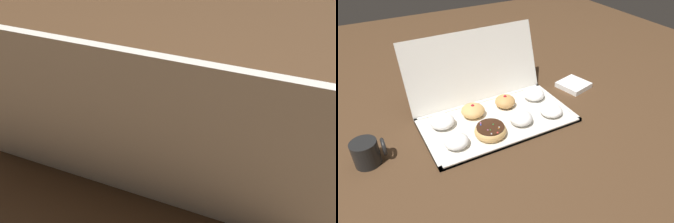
% 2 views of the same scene
% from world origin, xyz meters
% --- Properties ---
extents(ground_plane, '(3.00, 3.00, 0.00)m').
position_xyz_m(ground_plane, '(0.00, 0.00, 0.00)').
color(ground_plane, '#4C331E').
extents(donut_box, '(0.57, 0.30, 0.01)m').
position_xyz_m(donut_box, '(0.00, 0.00, 0.01)').
color(donut_box, silver).
rests_on(donut_box, ground).
extents(box_lid_open, '(0.57, 0.11, 0.28)m').
position_xyz_m(box_lid_open, '(0.00, 0.21, 0.14)').
color(box_lid_open, silver).
rests_on(box_lid_open, ground).
extents(powdered_filled_donut_0, '(0.09, 0.09, 0.04)m').
position_xyz_m(powdered_filled_donut_0, '(-0.19, -0.07, 0.03)').
color(powdered_filled_donut_0, white).
rests_on(powdered_filled_donut_0, donut_box).
extents(sprinkle_donut_1, '(0.12, 0.12, 0.04)m').
position_xyz_m(sprinkle_donut_1, '(-0.07, -0.07, 0.03)').
color(sprinkle_donut_1, tan).
rests_on(sprinkle_donut_1, donut_box).
extents(powdered_filled_donut_2, '(0.09, 0.09, 0.05)m').
position_xyz_m(powdered_filled_donut_2, '(0.07, -0.06, 0.03)').
color(powdered_filled_donut_2, white).
rests_on(powdered_filled_donut_2, donut_box).
extents(powdered_filled_donut_3, '(0.09, 0.09, 0.04)m').
position_xyz_m(powdered_filled_donut_3, '(0.20, -0.07, 0.03)').
color(powdered_filled_donut_3, white).
rests_on(powdered_filled_donut_3, donut_box).
extents(powdered_filled_donut_4, '(0.09, 0.09, 0.05)m').
position_xyz_m(powdered_filled_donut_4, '(-0.20, 0.06, 0.03)').
color(powdered_filled_donut_4, white).
rests_on(powdered_filled_donut_4, donut_box).
extents(jelly_filled_donut_5, '(0.09, 0.09, 0.05)m').
position_xyz_m(jelly_filled_donut_5, '(-0.07, 0.07, 0.03)').
color(jelly_filled_donut_5, tan).
rests_on(jelly_filled_donut_5, donut_box).
extents(jelly_filled_donut_6, '(0.08, 0.08, 0.05)m').
position_xyz_m(jelly_filled_donut_6, '(0.07, 0.07, 0.03)').
color(jelly_filled_donut_6, tan).
rests_on(jelly_filled_donut_6, donut_box).
extents(powdered_filled_donut_7, '(0.09, 0.09, 0.04)m').
position_xyz_m(powdered_filled_donut_7, '(0.20, 0.06, 0.03)').
color(powdered_filled_donut_7, white).
rests_on(powdered_filled_donut_7, donut_box).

